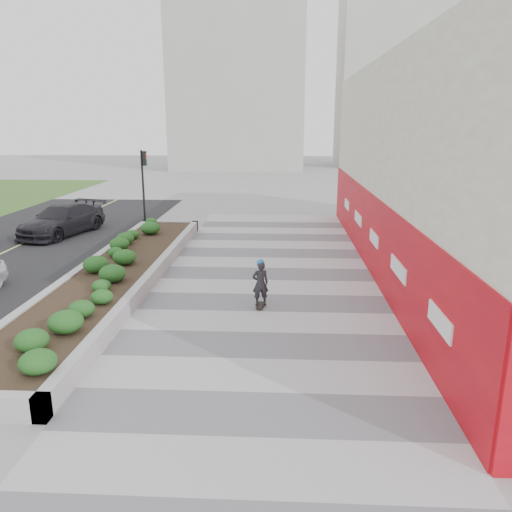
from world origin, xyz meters
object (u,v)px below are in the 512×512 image
Objects in this scene: skateboarder at (260,283)px; car_dark at (62,220)px; planter at (117,270)px; traffic_signal_near at (144,176)px.

car_dark is (-10.74, 10.10, -0.02)m from skateboarder.
planter is at bearing -40.18° from car_dark.
traffic_signal_near reaches higher than planter.
traffic_signal_near is 0.78× the size of car_dark.
traffic_signal_near is 2.65× the size of skateboarder.
traffic_signal_near reaches higher than car_dark.
car_dark is at bearing -142.36° from traffic_signal_near.
traffic_signal_near is (-1.73, 10.50, 2.34)m from planter.
skateboarder is 0.30× the size of car_dark.
skateboarder is 14.74m from car_dark.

